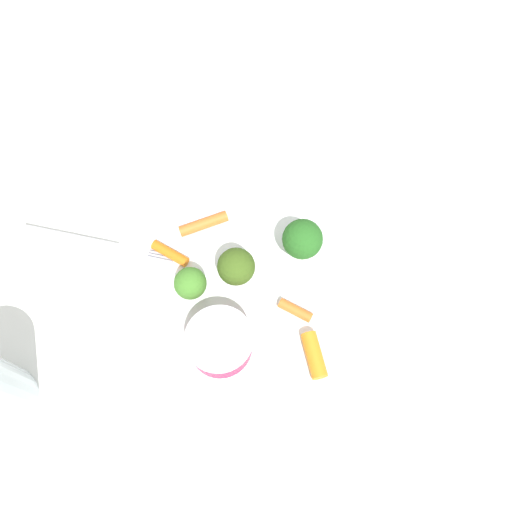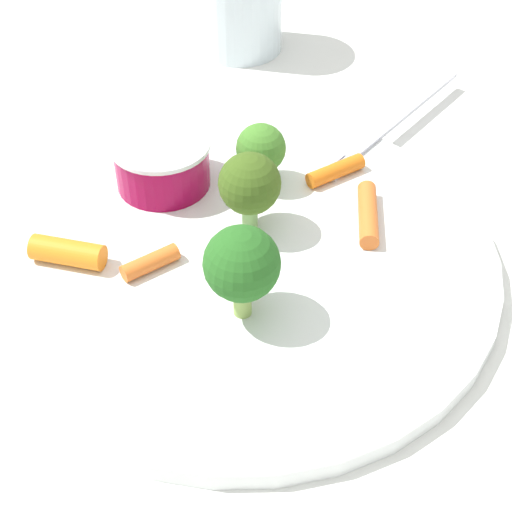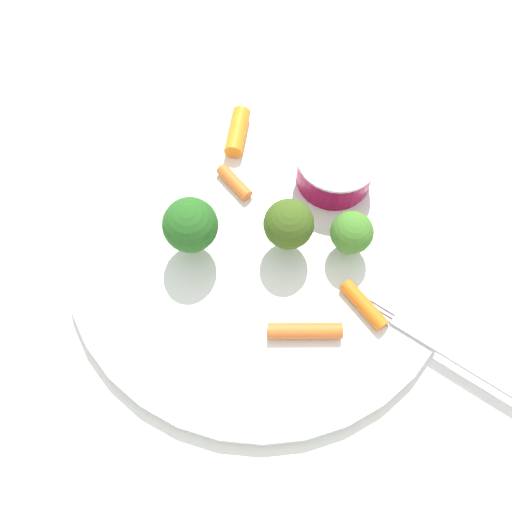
# 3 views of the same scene
# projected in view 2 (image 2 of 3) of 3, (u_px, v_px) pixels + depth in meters

# --- Properties ---
(ground_plane) EXTENTS (2.40, 2.40, 0.00)m
(ground_plane) POSITION_uv_depth(u_px,v_px,m) (242.00, 263.00, 0.47)
(ground_plane) COLOR silver
(plate) EXTENTS (0.31, 0.31, 0.01)m
(plate) POSITION_uv_depth(u_px,v_px,m) (242.00, 256.00, 0.46)
(plate) COLOR white
(plate) RESTS_ON ground_plane
(sauce_cup) EXTENTS (0.07, 0.07, 0.03)m
(sauce_cup) POSITION_uv_depth(u_px,v_px,m) (162.00, 163.00, 0.50)
(sauce_cup) COLOR maroon
(sauce_cup) RESTS_ON plate
(broccoli_floret_0) EXTENTS (0.04, 0.04, 0.06)m
(broccoli_floret_0) POSITION_uv_depth(u_px,v_px,m) (242.00, 265.00, 0.40)
(broccoli_floret_0) COLOR #95B659
(broccoli_floret_0) RESTS_ON plate
(broccoli_floret_1) EXTENTS (0.04, 0.04, 0.05)m
(broccoli_floret_1) POSITION_uv_depth(u_px,v_px,m) (250.00, 185.00, 0.45)
(broccoli_floret_1) COLOR #7EAE61
(broccoli_floret_1) RESTS_ON plate
(broccoli_floret_2) EXTENTS (0.03, 0.03, 0.04)m
(broccoli_floret_2) POSITION_uv_depth(u_px,v_px,m) (261.00, 150.00, 0.49)
(broccoli_floret_2) COLOR #7DBD5B
(broccoli_floret_2) RESTS_ON plate
(carrot_stick_0) EXTENTS (0.04, 0.02, 0.01)m
(carrot_stick_0) POSITION_uv_depth(u_px,v_px,m) (336.00, 171.00, 0.51)
(carrot_stick_0) COLOR orange
(carrot_stick_0) RESTS_ON plate
(carrot_stick_1) EXTENTS (0.03, 0.06, 0.01)m
(carrot_stick_1) POSITION_uv_depth(u_px,v_px,m) (367.00, 213.00, 0.48)
(carrot_stick_1) COLOR orange
(carrot_stick_1) RESTS_ON plate
(carrot_stick_2) EXTENTS (0.05, 0.04, 0.02)m
(carrot_stick_2) POSITION_uv_depth(u_px,v_px,m) (68.00, 252.00, 0.45)
(carrot_stick_2) COLOR orange
(carrot_stick_2) RESTS_ON plate
(carrot_stick_3) EXTENTS (0.04, 0.02, 0.01)m
(carrot_stick_3) POSITION_uv_depth(u_px,v_px,m) (148.00, 257.00, 0.45)
(carrot_stick_3) COLOR orange
(carrot_stick_3) RESTS_ON plate
(fork) EXTENTS (0.15, 0.10, 0.00)m
(fork) POSITION_uv_depth(u_px,v_px,m) (394.00, 123.00, 0.56)
(fork) COLOR #B3B4C2
(fork) RESTS_ON plate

